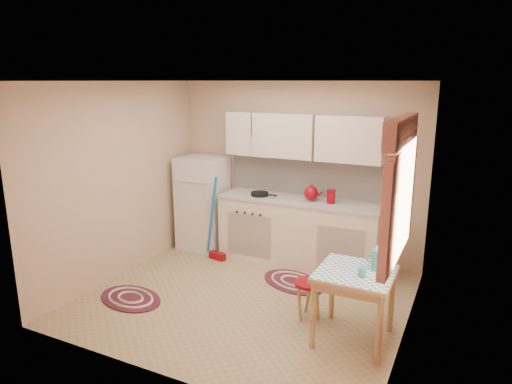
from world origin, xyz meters
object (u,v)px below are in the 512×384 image
at_px(table, 354,306).
at_px(stool, 308,300).
at_px(fridge, 203,203).
at_px(base_cabinets, 299,233).

xyz_separation_m(table, stool, (-0.54, 0.21, -0.15)).
height_order(table, stool, table).
bearing_deg(stool, table, -20.93).
bearing_deg(fridge, base_cabinets, 1.87).
distance_m(base_cabinets, stool, 1.56).
bearing_deg(fridge, stool, -31.81).
bearing_deg(table, fridge, 150.17).
xyz_separation_m(fridge, base_cabinets, (1.54, 0.05, -0.26)).
bearing_deg(base_cabinets, table, -53.66).
height_order(base_cabinets, stool, base_cabinets).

